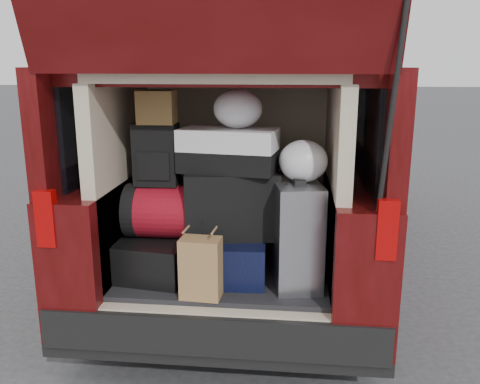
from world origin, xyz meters
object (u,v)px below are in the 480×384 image
object	(u,v)px
black_soft_case	(232,203)
backpack	(156,154)
kraft_bag	(201,268)
navy_hardshell	(228,254)
twotone_duffel	(229,150)
red_duffel	(167,211)
silver_roller	(296,234)
black_hardshell	(160,253)

from	to	relation	value
black_soft_case	backpack	distance (m)	0.53
kraft_bag	backpack	size ratio (longest dim) A/B	0.93
backpack	navy_hardshell	bearing A→B (deg)	-1.64
backpack	twotone_duffel	xyz separation A→B (m)	(0.43, 0.00, 0.03)
black_soft_case	red_duffel	bearing A→B (deg)	174.89
red_duffel	black_soft_case	bearing A→B (deg)	5.04
silver_roller	black_hardshell	bearing A→B (deg)	163.63
black_hardshell	twotone_duffel	world-z (taller)	twotone_duffel
silver_roller	backpack	size ratio (longest dim) A/B	1.65
navy_hardshell	twotone_duffel	bearing A→B (deg)	23.84
twotone_duffel	navy_hardshell	bearing A→B (deg)	-145.83
navy_hardshell	backpack	xyz separation A→B (m)	(-0.42, 0.00, 0.61)
navy_hardshell	silver_roller	world-z (taller)	silver_roller
black_hardshell	silver_roller	distance (m)	0.86
kraft_bag	black_hardshell	bearing A→B (deg)	137.21
black_hardshell	backpack	distance (m)	0.61
silver_roller	black_soft_case	distance (m)	0.43
black_hardshell	backpack	xyz separation A→B (m)	(-0.00, 0.01, 0.61)
backpack	kraft_bag	bearing A→B (deg)	-48.83
navy_hardshell	red_duffel	size ratio (longest dim) A/B	1.16
navy_hardshell	backpack	distance (m)	0.74
kraft_bag	navy_hardshell	bearing A→B (deg)	76.93
silver_roller	twotone_duffel	world-z (taller)	twotone_duffel
backpack	black_soft_case	bearing A→B (deg)	-0.19
black_soft_case	twotone_duffel	bearing A→B (deg)	-160.64
silver_roller	kraft_bag	world-z (taller)	silver_roller
black_soft_case	backpack	world-z (taller)	backpack
black_hardshell	black_soft_case	xyz separation A→B (m)	(0.44, 0.02, 0.33)
black_hardshell	red_duffel	xyz separation A→B (m)	(0.06, -0.01, 0.27)
black_hardshell	twotone_duffel	xyz separation A→B (m)	(0.43, 0.01, 0.65)
red_duffel	black_soft_case	distance (m)	0.39
twotone_duffel	red_duffel	bearing A→B (deg)	-168.06
black_hardshell	kraft_bag	size ratio (longest dim) A/B	1.71
navy_hardshell	kraft_bag	bearing A→B (deg)	-108.97
silver_roller	red_duffel	bearing A→B (deg)	164.02
black_hardshell	kraft_bag	distance (m)	0.47
backpack	twotone_duffel	size ratio (longest dim) A/B	0.66
kraft_bag	black_soft_case	size ratio (longest dim) A/B	0.62
black_hardshell	red_duffel	world-z (taller)	red_duffel
navy_hardshell	kraft_bag	distance (m)	0.36
black_hardshell	black_soft_case	size ratio (longest dim) A/B	1.06
navy_hardshell	backpack	bearing A→B (deg)	177.70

